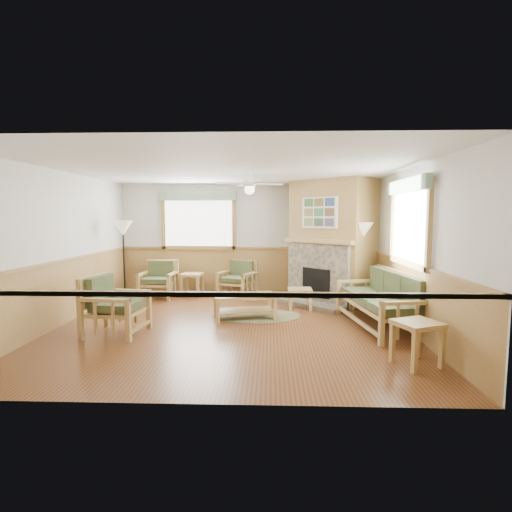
{
  "coord_description": "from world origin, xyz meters",
  "views": [
    {
      "loc": [
        0.67,
        -6.86,
        1.9
      ],
      "look_at": [
        0.4,
        0.7,
        1.15
      ],
      "focal_mm": 28.0,
      "sensor_mm": 36.0,
      "label": 1
    }
  ],
  "objects_px": {
    "sofa": "(379,300)",
    "end_table_sofa": "(417,343)",
    "floor_lamp_right": "(362,266)",
    "footstool": "(300,299)",
    "armchair_back_left": "(158,280)",
    "end_table_chairs": "(192,284)",
    "armchair_back_right": "(237,279)",
    "armchair_left": "(116,305)",
    "floor_lamp_left": "(124,262)",
    "coffee_table": "(245,306)"
  },
  "relations": [
    {
      "from": "armchair_left",
      "to": "floor_lamp_left",
      "type": "xyz_separation_m",
      "value": [
        -0.73,
        2.37,
        0.44
      ]
    },
    {
      "from": "armchair_back_left",
      "to": "end_table_chairs",
      "type": "relative_size",
      "value": 1.59
    },
    {
      "from": "armchair_back_left",
      "to": "end_table_sofa",
      "type": "xyz_separation_m",
      "value": [
        4.5,
        -4.1,
        -0.15
      ]
    },
    {
      "from": "armchair_back_left",
      "to": "armchair_left",
      "type": "xyz_separation_m",
      "value": [
        0.13,
        -2.88,
        0.04
      ]
    },
    {
      "from": "coffee_table",
      "to": "end_table_chairs",
      "type": "xyz_separation_m",
      "value": [
        -1.4,
        2.1,
        0.04
      ]
    },
    {
      "from": "armchair_back_left",
      "to": "floor_lamp_right",
      "type": "height_order",
      "value": "floor_lamp_right"
    },
    {
      "from": "armchair_back_left",
      "to": "end_table_chairs",
      "type": "xyz_separation_m",
      "value": [
        0.74,
        0.28,
        -0.16
      ]
    },
    {
      "from": "armchair_back_right",
      "to": "armchair_left",
      "type": "xyz_separation_m",
      "value": [
        -1.7,
        -3.16,
        0.06
      ]
    },
    {
      "from": "coffee_table",
      "to": "end_table_sofa",
      "type": "xyz_separation_m",
      "value": [
        2.35,
        -2.28,
        0.06
      ]
    },
    {
      "from": "coffee_table",
      "to": "floor_lamp_left",
      "type": "distance_m",
      "value": 3.12
    },
    {
      "from": "sofa",
      "to": "footstool",
      "type": "xyz_separation_m",
      "value": [
        -1.26,
        1.3,
        -0.27
      ]
    },
    {
      "from": "armchair_back_right",
      "to": "coffee_table",
      "type": "height_order",
      "value": "armchair_back_right"
    },
    {
      "from": "end_table_chairs",
      "to": "floor_lamp_right",
      "type": "distance_m",
      "value": 4.0
    },
    {
      "from": "end_table_chairs",
      "to": "footstool",
      "type": "bearing_deg",
      "value": -27.45
    },
    {
      "from": "floor_lamp_left",
      "to": "armchair_left",
      "type": "bearing_deg",
      "value": -72.82
    },
    {
      "from": "armchair_back_left",
      "to": "end_table_sofa",
      "type": "distance_m",
      "value": 6.09
    },
    {
      "from": "armchair_back_left",
      "to": "footstool",
      "type": "bearing_deg",
      "value": -14.29
    },
    {
      "from": "end_table_sofa",
      "to": "floor_lamp_right",
      "type": "bearing_deg",
      "value": 90.0
    },
    {
      "from": "end_table_sofa",
      "to": "footstool",
      "type": "xyz_separation_m",
      "value": [
        -1.26,
        3.09,
        -0.08
      ]
    },
    {
      "from": "armchair_back_right",
      "to": "armchair_left",
      "type": "distance_m",
      "value": 3.59
    },
    {
      "from": "armchair_back_left",
      "to": "footstool",
      "type": "relative_size",
      "value": 1.79
    },
    {
      "from": "armchair_back_right",
      "to": "sofa",
      "type": "bearing_deg",
      "value": -20.05
    },
    {
      "from": "floor_lamp_right",
      "to": "floor_lamp_left",
      "type": "bearing_deg",
      "value": 175.02
    },
    {
      "from": "end_table_chairs",
      "to": "footstool",
      "type": "height_order",
      "value": "end_table_chairs"
    },
    {
      "from": "armchair_back_right",
      "to": "floor_lamp_left",
      "type": "bearing_deg",
      "value": -137.77
    },
    {
      "from": "armchair_back_left",
      "to": "floor_lamp_right",
      "type": "relative_size",
      "value": 0.48
    },
    {
      "from": "armchair_back_right",
      "to": "end_table_chairs",
      "type": "height_order",
      "value": "armchair_back_right"
    },
    {
      "from": "coffee_table",
      "to": "end_table_sofa",
      "type": "height_order",
      "value": "end_table_sofa"
    },
    {
      "from": "sofa",
      "to": "footstool",
      "type": "distance_m",
      "value": 1.84
    },
    {
      "from": "end_table_chairs",
      "to": "end_table_sofa",
      "type": "relative_size",
      "value": 0.95
    },
    {
      "from": "armchair_back_left",
      "to": "end_table_chairs",
      "type": "height_order",
      "value": "armchair_back_left"
    },
    {
      "from": "coffee_table",
      "to": "footstool",
      "type": "bearing_deg",
      "value": 23.84
    },
    {
      "from": "sofa",
      "to": "armchair_back_left",
      "type": "distance_m",
      "value": 5.06
    },
    {
      "from": "coffee_table",
      "to": "end_table_chairs",
      "type": "distance_m",
      "value": 2.52
    },
    {
      "from": "sofa",
      "to": "armchair_back_right",
      "type": "bearing_deg",
      "value": -142.38
    },
    {
      "from": "footstool",
      "to": "floor_lamp_left",
      "type": "distance_m",
      "value": 3.93
    },
    {
      "from": "sofa",
      "to": "end_table_chairs",
      "type": "relative_size",
      "value": 3.83
    },
    {
      "from": "sofa",
      "to": "end_table_sofa",
      "type": "distance_m",
      "value": 1.8
    },
    {
      "from": "coffee_table",
      "to": "footstool",
      "type": "height_order",
      "value": "coffee_table"
    },
    {
      "from": "armchair_left",
      "to": "floor_lamp_left",
      "type": "distance_m",
      "value": 2.52
    },
    {
      "from": "end_table_chairs",
      "to": "floor_lamp_right",
      "type": "bearing_deg",
      "value": -18.25
    },
    {
      "from": "floor_lamp_left",
      "to": "sofa",
      "type": "bearing_deg",
      "value": -19.48
    },
    {
      "from": "sofa",
      "to": "footstool",
      "type": "bearing_deg",
      "value": -144.08
    },
    {
      "from": "armchair_back_left",
      "to": "coffee_table",
      "type": "relative_size",
      "value": 0.76
    },
    {
      "from": "sofa",
      "to": "end_table_sofa",
      "type": "relative_size",
      "value": 3.63
    },
    {
      "from": "armchair_left",
      "to": "floor_lamp_right",
      "type": "height_order",
      "value": "floor_lamp_right"
    },
    {
      "from": "floor_lamp_right",
      "to": "footstool",
      "type": "bearing_deg",
      "value": -177.5
    },
    {
      "from": "armchair_back_left",
      "to": "end_table_sofa",
      "type": "relative_size",
      "value": 1.51
    },
    {
      "from": "armchair_left",
      "to": "floor_lamp_left",
      "type": "height_order",
      "value": "floor_lamp_left"
    },
    {
      "from": "armchair_back_left",
      "to": "floor_lamp_right",
      "type": "xyz_separation_m",
      "value": [
        4.5,
        -0.95,
        0.46
      ]
    }
  ]
}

